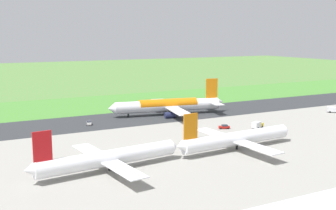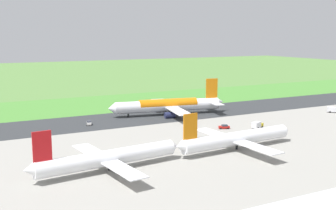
{
  "view_description": "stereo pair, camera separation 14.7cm",
  "coord_description": "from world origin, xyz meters",
  "px_view_note": "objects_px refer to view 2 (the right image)",
  "views": [
    {
      "loc": [
        85.1,
        163.18,
        35.71
      ],
      "look_at": [
        0.38,
        0.0,
        4.5
      ],
      "focal_mm": 44.43,
      "sensor_mm": 36.0,
      "label": 1
    },
    {
      "loc": [
        84.97,
        163.25,
        35.71
      ],
      "look_at": [
        0.38,
        0.0,
        4.5
      ],
      "focal_mm": 44.43,
      "sensor_mm": 36.0,
      "label": 2
    }
  ],
  "objects_px": {
    "service_truck_fuel": "(257,125)",
    "traffic_cone_orange": "(138,105)",
    "service_truck_baggage": "(333,110)",
    "service_car_followme": "(89,123)",
    "airliner_main": "(169,105)",
    "airliner_parked_far": "(108,158)",
    "no_stopping_sign": "(148,102)",
    "airliner_parked_mid": "(236,138)",
    "service_car_ops": "(224,127)"
  },
  "relations": [
    {
      "from": "service_truck_fuel",
      "to": "traffic_cone_orange",
      "type": "distance_m",
      "value": 72.7
    },
    {
      "from": "service_truck_baggage",
      "to": "service_car_followme",
      "type": "xyz_separation_m",
      "value": [
        108.17,
        -26.34,
        -0.56
      ]
    },
    {
      "from": "airliner_main",
      "to": "traffic_cone_orange",
      "type": "distance_m",
      "value": 30.18
    },
    {
      "from": "airliner_parked_far",
      "to": "service_car_followme",
      "type": "height_order",
      "value": "airliner_parked_far"
    },
    {
      "from": "no_stopping_sign",
      "to": "service_truck_fuel",
      "type": "bearing_deg",
      "value": 102.59
    },
    {
      "from": "service_truck_baggage",
      "to": "traffic_cone_orange",
      "type": "bearing_deg",
      "value": -40.0
    },
    {
      "from": "airliner_parked_mid",
      "to": "service_truck_baggage",
      "type": "distance_m",
      "value": 83.31
    },
    {
      "from": "no_stopping_sign",
      "to": "airliner_parked_mid",
      "type": "bearing_deg",
      "value": 83.49
    },
    {
      "from": "airliner_main",
      "to": "service_car_followme",
      "type": "relative_size",
      "value": 11.91
    },
    {
      "from": "airliner_parked_mid",
      "to": "service_truck_baggage",
      "type": "bearing_deg",
      "value": -158.77
    },
    {
      "from": "traffic_cone_orange",
      "to": "no_stopping_sign",
      "type": "bearing_deg",
      "value": 152.21
    },
    {
      "from": "airliner_parked_mid",
      "to": "service_car_ops",
      "type": "relative_size",
      "value": 9.94
    },
    {
      "from": "airliner_main",
      "to": "airliner_parked_mid",
      "type": "relative_size",
      "value": 1.19
    },
    {
      "from": "airliner_parked_mid",
      "to": "service_truck_baggage",
      "type": "relative_size",
      "value": 7.96
    },
    {
      "from": "service_truck_baggage",
      "to": "service_truck_fuel",
      "type": "distance_m",
      "value": 53.33
    },
    {
      "from": "service_truck_baggage",
      "to": "service_car_ops",
      "type": "relative_size",
      "value": 1.25
    },
    {
      "from": "service_truck_baggage",
      "to": "airliner_main",
      "type": "bearing_deg",
      "value": -23.57
    },
    {
      "from": "service_truck_fuel",
      "to": "traffic_cone_orange",
      "type": "bearing_deg",
      "value": -74.47
    },
    {
      "from": "service_car_followme",
      "to": "traffic_cone_orange",
      "type": "relative_size",
      "value": 8.23
    },
    {
      "from": "service_truck_baggage",
      "to": "service_truck_fuel",
      "type": "height_order",
      "value": "same"
    },
    {
      "from": "service_truck_baggage",
      "to": "service_car_ops",
      "type": "distance_m",
      "value": 64.28
    },
    {
      "from": "service_car_followme",
      "to": "service_truck_fuel",
      "type": "xyz_separation_m",
      "value": [
        -55.73,
        36.03,
        0.56
      ]
    },
    {
      "from": "airliner_parked_far",
      "to": "traffic_cone_orange",
      "type": "distance_m",
      "value": 103.68
    },
    {
      "from": "service_truck_baggage",
      "to": "service_car_ops",
      "type": "bearing_deg",
      "value": 3.96
    },
    {
      "from": "service_car_ops",
      "to": "no_stopping_sign",
      "type": "distance_m",
      "value": 62.6
    },
    {
      "from": "service_truck_baggage",
      "to": "no_stopping_sign",
      "type": "distance_m",
      "value": 89.09
    },
    {
      "from": "service_truck_baggage",
      "to": "service_car_ops",
      "type": "height_order",
      "value": "service_truck_baggage"
    },
    {
      "from": "service_truck_baggage",
      "to": "traffic_cone_orange",
      "type": "height_order",
      "value": "service_truck_baggage"
    },
    {
      "from": "airliner_parked_far",
      "to": "service_truck_baggage",
      "type": "relative_size",
      "value": 7.82
    },
    {
      "from": "airliner_main",
      "to": "service_truck_fuel",
      "type": "height_order",
      "value": "airliner_main"
    },
    {
      "from": "service_truck_baggage",
      "to": "no_stopping_sign",
      "type": "height_order",
      "value": "service_truck_baggage"
    },
    {
      "from": "service_car_ops",
      "to": "airliner_parked_far",
      "type": "bearing_deg",
      "value": 25.57
    },
    {
      "from": "airliner_main",
      "to": "no_stopping_sign",
      "type": "height_order",
      "value": "airliner_main"
    },
    {
      "from": "airliner_parked_far",
      "to": "service_truck_baggage",
      "type": "height_order",
      "value": "airliner_parked_far"
    },
    {
      "from": "traffic_cone_orange",
      "to": "service_truck_fuel",
      "type": "bearing_deg",
      "value": 105.53
    },
    {
      "from": "service_truck_baggage",
      "to": "traffic_cone_orange",
      "type": "xyz_separation_m",
      "value": [
        71.9,
        -60.34,
        -1.13
      ]
    },
    {
      "from": "airliner_parked_far",
      "to": "service_car_ops",
      "type": "relative_size",
      "value": 9.77
    },
    {
      "from": "service_truck_baggage",
      "to": "no_stopping_sign",
      "type": "relative_size",
      "value": 2.21
    },
    {
      "from": "airliner_main",
      "to": "service_car_followme",
      "type": "xyz_separation_m",
      "value": [
        38.26,
        4.16,
        -3.51
      ]
    },
    {
      "from": "service_truck_baggage",
      "to": "service_truck_fuel",
      "type": "bearing_deg",
      "value": 10.47
    },
    {
      "from": "service_truck_baggage",
      "to": "service_car_followme",
      "type": "distance_m",
      "value": 111.33
    },
    {
      "from": "airliner_parked_far",
      "to": "service_truck_fuel",
      "type": "relative_size",
      "value": 7.18
    },
    {
      "from": "service_truck_baggage",
      "to": "service_car_ops",
      "type": "xyz_separation_m",
      "value": [
        64.13,
        4.44,
        -0.56
      ]
    },
    {
      "from": "service_car_followme",
      "to": "service_truck_fuel",
      "type": "height_order",
      "value": "service_truck_fuel"
    },
    {
      "from": "airliner_parked_mid",
      "to": "no_stopping_sign",
      "type": "relative_size",
      "value": 17.59
    },
    {
      "from": "service_car_followme",
      "to": "traffic_cone_orange",
      "type": "distance_m",
      "value": 49.72
    },
    {
      "from": "service_car_followme",
      "to": "service_truck_baggage",
      "type": "bearing_deg",
      "value": 166.32
    },
    {
      "from": "airliner_parked_mid",
      "to": "airliner_parked_far",
      "type": "height_order",
      "value": "airliner_parked_mid"
    },
    {
      "from": "airliner_parked_mid",
      "to": "no_stopping_sign",
      "type": "distance_m",
      "value": 88.81
    },
    {
      "from": "airliner_parked_mid",
      "to": "airliner_parked_far",
      "type": "xyz_separation_m",
      "value": [
        42.65,
        1.15,
        -0.06
      ]
    }
  ]
}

